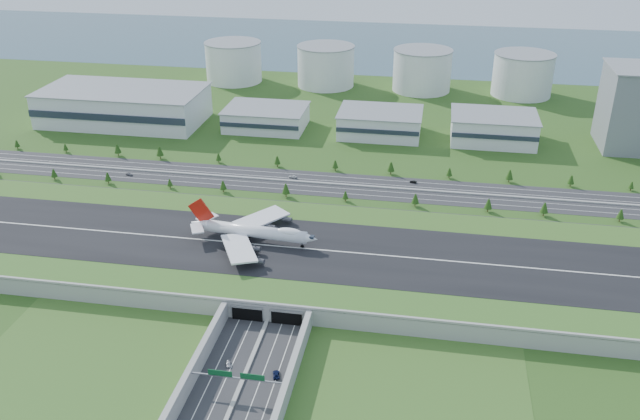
% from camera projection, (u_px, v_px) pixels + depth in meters
% --- Properties ---
extents(ground, '(1200.00, 1200.00, 0.00)m').
position_uv_depth(ground, '(292.00, 262.00, 330.08)').
color(ground, '#204515').
rests_on(ground, ground).
extents(airfield_deck, '(520.00, 100.00, 9.20)m').
position_uv_depth(airfield_deck, '(292.00, 255.00, 328.18)').
color(airfield_deck, '#979792').
rests_on(airfield_deck, ground).
extents(underpass_road, '(38.80, 120.40, 8.00)m').
position_uv_depth(underpass_road, '(234.00, 394.00, 240.73)').
color(underpass_road, '#28282B').
rests_on(underpass_road, ground).
extents(sign_gantry_near, '(38.70, 0.70, 9.80)m').
position_uv_depth(sign_gantry_near, '(236.00, 379.00, 243.04)').
color(sign_gantry_near, gray).
rests_on(sign_gantry_near, ground).
extents(north_expressway, '(560.00, 36.00, 0.12)m').
position_uv_depth(north_expressway, '(324.00, 184.00, 413.97)').
color(north_expressway, '#28282B').
rests_on(north_expressway, ground).
extents(tree_row, '(500.21, 48.73, 8.47)m').
position_uv_depth(tree_row, '(366.00, 180.00, 407.50)').
color(tree_row, '#3D2819').
rests_on(tree_row, ground).
extents(hangar_west, '(120.00, 60.00, 25.00)m').
position_uv_depth(hangar_west, '(124.00, 106.00, 514.19)').
color(hangar_west, silver).
rests_on(hangar_west, ground).
extents(hangar_mid_a, '(58.00, 42.00, 15.00)m').
position_uv_depth(hangar_mid_a, '(266.00, 118.00, 503.85)').
color(hangar_mid_a, silver).
rests_on(hangar_mid_a, ground).
extents(hangar_mid_b, '(58.00, 42.00, 17.00)m').
position_uv_depth(hangar_mid_b, '(380.00, 123.00, 490.30)').
color(hangar_mid_b, silver).
rests_on(hangar_mid_b, ground).
extents(hangar_mid_c, '(58.00, 42.00, 19.00)m').
position_uv_depth(hangar_mid_c, '(493.00, 128.00, 477.52)').
color(hangar_mid_c, silver).
rests_on(hangar_mid_c, ground).
extents(office_tower, '(46.00, 46.00, 55.00)m').
position_uv_depth(office_tower, '(639.00, 108.00, 459.32)').
color(office_tower, slate).
rests_on(office_tower, ground).
extents(fuel_tank_a, '(50.00, 50.00, 35.00)m').
position_uv_depth(fuel_tank_a, '(234.00, 62.00, 614.69)').
color(fuel_tank_a, white).
rests_on(fuel_tank_a, ground).
extents(fuel_tank_b, '(50.00, 50.00, 35.00)m').
position_uv_depth(fuel_tank_b, '(326.00, 66.00, 601.58)').
color(fuel_tank_b, white).
rests_on(fuel_tank_b, ground).
extents(fuel_tank_c, '(50.00, 50.00, 35.00)m').
position_uv_depth(fuel_tank_c, '(422.00, 70.00, 588.47)').
color(fuel_tank_c, white).
rests_on(fuel_tank_c, ground).
extents(fuel_tank_d, '(50.00, 50.00, 35.00)m').
position_uv_depth(fuel_tank_d, '(523.00, 75.00, 575.36)').
color(fuel_tank_d, white).
rests_on(fuel_tank_d, ground).
extents(bay_water, '(1200.00, 260.00, 0.06)m').
position_uv_depth(bay_water, '(382.00, 45.00, 754.09)').
color(bay_water, '#32515F').
rests_on(bay_water, ground).
extents(boeing_747, '(66.08, 62.24, 20.43)m').
position_uv_depth(boeing_747, '(253.00, 231.00, 329.53)').
color(boeing_747, white).
rests_on(boeing_747, airfield_deck).
extents(car_0, '(2.92, 4.41, 1.40)m').
position_uv_depth(car_0, '(229.00, 364.00, 259.92)').
color(car_0, silver).
rests_on(car_0, ground).
extents(car_2, '(3.79, 5.74, 1.47)m').
position_uv_depth(car_2, '(276.00, 374.00, 254.27)').
color(car_2, '#0B1338').
rests_on(car_2, ground).
extents(car_4, '(4.82, 3.01, 1.53)m').
position_uv_depth(car_4, '(129.00, 174.00, 425.17)').
color(car_4, slate).
rests_on(car_4, ground).
extents(car_5, '(4.48, 2.48, 1.40)m').
position_uv_depth(car_5, '(413.00, 182.00, 414.83)').
color(car_5, black).
rests_on(car_5, ground).
extents(car_7, '(5.88, 3.76, 1.59)m').
position_uv_depth(car_7, '(293.00, 177.00, 421.56)').
color(car_7, silver).
rests_on(car_7, ground).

